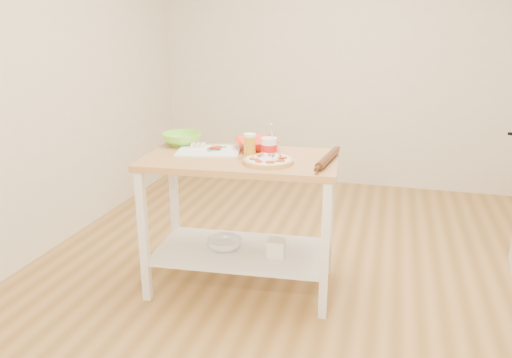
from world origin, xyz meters
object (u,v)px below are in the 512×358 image
at_px(prep_island, 241,195).
at_px(shelf_glass_bowl, 224,244).
at_px(rolling_pin, 328,158).
at_px(green_bowl, 182,139).
at_px(cutting_board, 209,151).
at_px(yogurt_tub, 269,148).
at_px(pizza, 268,160).
at_px(shelf_bin, 276,248).
at_px(beer_pint, 250,146).
at_px(orange_bowl, 257,144).
at_px(spatula, 216,149).
at_px(knife, 191,144).

bearing_deg(prep_island, shelf_glass_bowl, -173.61).
bearing_deg(rolling_pin, green_bowl, 169.63).
height_order(cutting_board, green_bowl, green_bowl).
bearing_deg(prep_island, yogurt_tub, 12.80).
relative_size(pizza, shelf_bin, 2.76).
distance_m(pizza, rolling_pin, 0.36).
distance_m(beer_pint, yogurt_tub, 0.12).
xyz_separation_m(orange_bowl, rolling_pin, (0.50, -0.20, -0.01)).
distance_m(prep_island, shelf_glass_bowl, 0.37).
relative_size(prep_island, rolling_pin, 3.04).
height_order(pizza, cutting_board, pizza).
relative_size(spatula, beer_pint, 0.95).
relative_size(yogurt_tub, shelf_glass_bowl, 0.95).
relative_size(orange_bowl, yogurt_tub, 1.30).
distance_m(green_bowl, shelf_glass_bowl, 0.78).
xyz_separation_m(cutting_board, knife, (-0.16, 0.10, 0.01)).
bearing_deg(cutting_board, rolling_pin, -16.14).
xyz_separation_m(cutting_board, rolling_pin, (0.78, -0.05, 0.02)).
bearing_deg(beer_pint, orange_bowl, 94.26).
height_order(pizza, shelf_bin, pizza).
distance_m(pizza, beer_pint, 0.18).
distance_m(green_bowl, yogurt_tub, 0.68).
height_order(rolling_pin, shelf_glass_bowl, rolling_pin).
xyz_separation_m(cutting_board, orange_bowl, (0.28, 0.15, 0.03)).
relative_size(pizza, beer_pint, 1.99).
bearing_deg(rolling_pin, orange_bowl, 157.99).
bearing_deg(rolling_pin, beer_pint, -177.22).
relative_size(knife, beer_pint, 1.54).
distance_m(yogurt_tub, shelf_bin, 0.65).
xyz_separation_m(spatula, shelf_glass_bowl, (0.08, -0.11, -0.62)).
bearing_deg(shelf_bin, green_bowl, 163.01).
distance_m(beer_pint, shelf_glass_bowl, 0.70).
relative_size(pizza, green_bowl, 1.15).
bearing_deg(shelf_glass_bowl, cutting_board, 146.07).
bearing_deg(cutting_board, pizza, -32.46).
xyz_separation_m(knife, green_bowl, (-0.08, 0.03, 0.02)).
height_order(cutting_board, spatula, cutting_board).
bearing_deg(shelf_bin, prep_island, 176.22).
bearing_deg(rolling_pin, knife, 170.57).
bearing_deg(cutting_board, orange_bowl, 15.21).
distance_m(cutting_board, beer_pint, 0.32).
bearing_deg(shelf_bin, shelf_glass_bowl, 179.52).
xyz_separation_m(beer_pint, shelf_glass_bowl, (-0.18, -0.01, -0.68)).
xyz_separation_m(spatula, green_bowl, (-0.29, 0.11, 0.03)).
relative_size(cutting_board, orange_bowl, 1.60).
distance_m(orange_bowl, rolling_pin, 0.54).
relative_size(green_bowl, shelf_glass_bowl, 1.14).
bearing_deg(orange_bowl, green_bowl, -178.57).
relative_size(pizza, knife, 1.30).
relative_size(green_bowl, yogurt_tub, 1.21).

